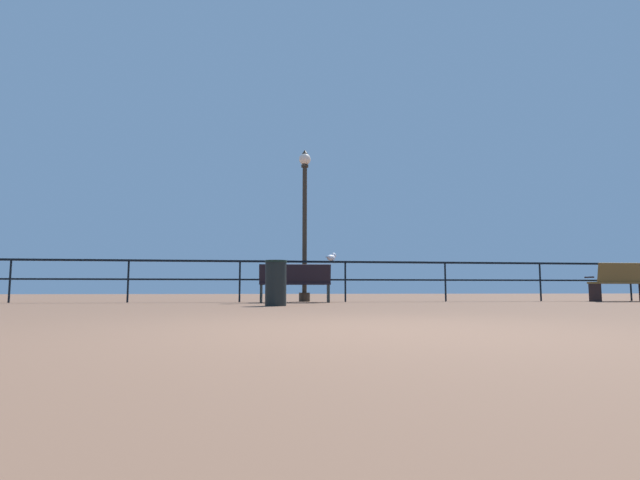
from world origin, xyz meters
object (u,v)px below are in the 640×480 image
Objects in this scene: seagull_on_rail at (331,257)px; trash_bin at (276,283)px; bench_near_left at (295,281)px; lamppost_center at (305,218)px; bench_near_right at (622,280)px.

trash_bin is at bearing -117.09° from seagull_on_rail.
lamppost_center reaches higher than bench_near_left.
lamppost_center is 1.22m from seagull_on_rail.
bench_near_left is 1.89m from lamppost_center.
bench_near_left is at bearing -145.20° from seagull_on_rail.
bench_near_left is 0.43× the size of lamppost_center.
lamppost_center reaches higher than bench_near_right.
bench_near_right is at bearing 14.22° from trash_bin.
bench_near_left is 8.16m from bench_near_right.
seagull_on_rail reaches higher than bench_near_left.
bench_near_right reaches higher than trash_bin.
trash_bin is (-1.46, -2.86, -0.67)m from seagull_on_rail.
lamppost_center is at bearing 75.31° from trash_bin.
lamppost_center is 4.64× the size of trash_bin.
bench_near_right is 0.38× the size of lamppost_center.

